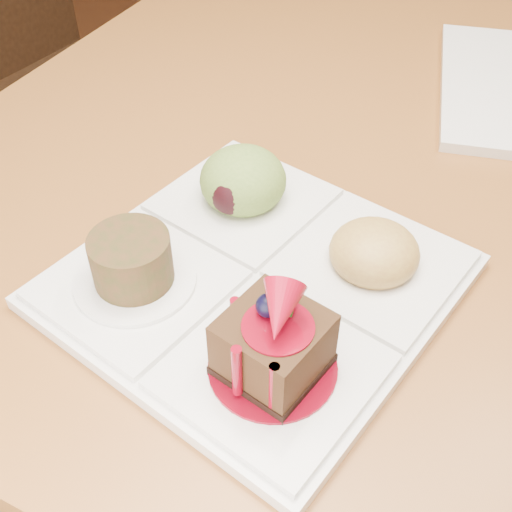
% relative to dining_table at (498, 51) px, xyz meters
% --- Properties ---
extents(ground, '(6.00, 6.00, 0.00)m').
position_rel_dining_table_xyz_m(ground, '(0.00, 0.00, -0.68)').
color(ground, '#4E2816').
extents(dining_table, '(1.00, 1.80, 0.75)m').
position_rel_dining_table_xyz_m(dining_table, '(0.00, 0.00, 0.00)').
color(dining_table, brown).
rests_on(dining_table, ground).
extents(chair_left, '(0.43, 0.43, 0.86)m').
position_rel_dining_table_xyz_m(chair_left, '(-0.94, -0.02, -0.20)').
color(chair_left, '#311D10').
rests_on(chair_left, ground).
extents(sampler_plate, '(0.33, 0.33, 0.11)m').
position_rel_dining_table_xyz_m(sampler_plate, '(-0.09, -0.66, 0.09)').
color(sampler_plate, white).
rests_on(sampler_plate, dining_table).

